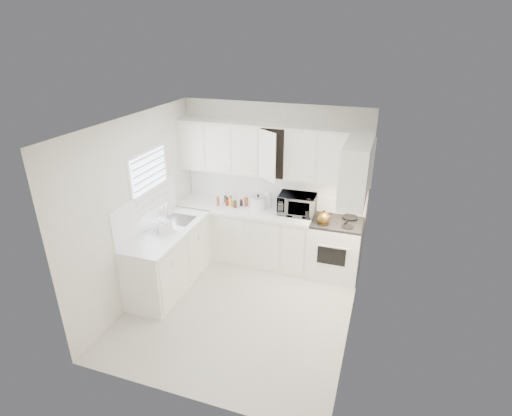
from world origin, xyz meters
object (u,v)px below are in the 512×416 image
at_px(microwave, 297,202).
at_px(rice_cooker, 258,202).
at_px(tea_kettle, 323,217).
at_px(utensil_crock, 308,209).
at_px(dish_rack, 160,225).
at_px(stove, 335,241).

bearing_deg(microwave, rice_cooker, -179.10).
xyz_separation_m(tea_kettle, microwave, (-0.45, 0.21, 0.09)).
height_order(utensil_crock, dish_rack, utensil_crock).
height_order(microwave, rice_cooker, microwave).
xyz_separation_m(tea_kettle, rice_cooker, (-1.08, 0.17, 0.02)).
distance_m(stove, dish_rack, 2.66).
distance_m(tea_kettle, microwave, 0.51).
relative_size(tea_kettle, utensil_crock, 0.72).
relative_size(stove, microwave, 2.12).
relative_size(stove, dish_rack, 3.28).
bearing_deg(stove, dish_rack, -153.80).
bearing_deg(rice_cooker, microwave, 12.76).
bearing_deg(dish_rack, tea_kettle, 42.46).
bearing_deg(tea_kettle, rice_cooker, 178.31).
relative_size(microwave, dish_rack, 1.55).
height_order(stove, rice_cooker, same).
xyz_separation_m(microwave, rice_cooker, (-0.63, -0.04, -0.07)).
relative_size(utensil_crock, dish_rack, 0.93).
height_order(rice_cooker, dish_rack, rice_cooker).
height_order(rice_cooker, utensil_crock, utensil_crock).
xyz_separation_m(tea_kettle, utensil_crock, (-0.25, 0.07, 0.07)).
height_order(stove, microwave, microwave).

